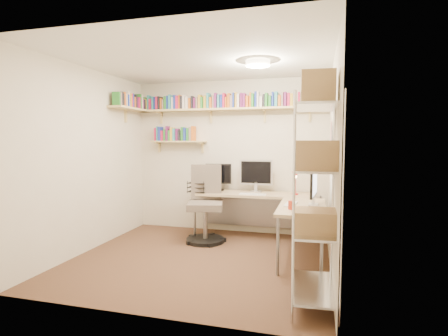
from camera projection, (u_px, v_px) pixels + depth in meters
The scene contains 6 objects.
ground at pixel (200, 259), 4.47m from camera, with size 3.20×3.20×0.00m, color #46261E.
room_shell at pixel (199, 138), 4.34m from camera, with size 3.24×3.04×2.52m.
wall_shelves at pixel (200, 109), 5.67m from camera, with size 3.12×1.09×0.80m.
corner_desk at pixel (256, 196), 5.18m from camera, with size 2.06×1.79×1.22m.
office_chair at pixel (206, 209), 5.26m from camera, with size 0.62×0.63×1.15m.
wire_rack at pixel (316, 161), 3.13m from camera, with size 0.45×0.85×2.12m.
Camera 1 is at (1.43, -4.13, 1.51)m, focal length 28.00 mm.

